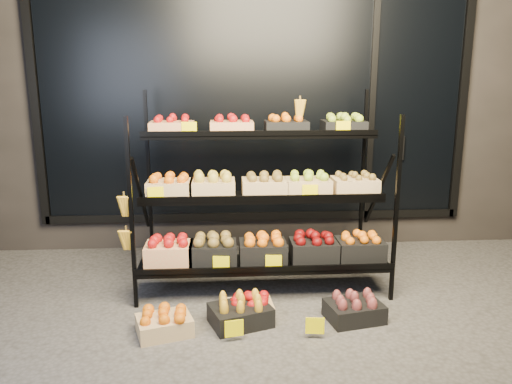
{
  "coord_description": "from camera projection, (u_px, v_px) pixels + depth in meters",
  "views": [
    {
      "loc": [
        -0.32,
        -3.51,
        1.78
      ],
      "look_at": [
        -0.05,
        0.55,
        0.83
      ],
      "focal_mm": 35.0,
      "sensor_mm": 36.0,
      "label": 1
    }
  ],
  "objects": [
    {
      "name": "tag_floor_a",
      "position": [
        234.0,
        334.0,
        3.41
      ],
      "size": [
        0.13,
        0.01,
        0.12
      ],
      "primitive_type": "cube",
      "color": "#FFEB00",
      "rests_on": "ground"
    },
    {
      "name": "floor_crate_midright",
      "position": [
        250.0,
        307.0,
        3.76
      ],
      "size": [
        0.36,
        0.28,
        0.18
      ],
      "rotation": [
        0.0,
        0.0,
        0.09
      ],
      "color": "tan",
      "rests_on": "ground"
    },
    {
      "name": "display_rack",
      "position": [
        261.0,
        196.0,
        4.24
      ],
      "size": [
        2.18,
        1.02,
        1.7
      ],
      "color": "black",
      "rests_on": "ground"
    },
    {
      "name": "ground",
      "position": [
        268.0,
        314.0,
        3.83
      ],
      "size": [
        24.0,
        24.0,
        0.0
      ],
      "primitive_type": "plane",
      "color": "#514F4C",
      "rests_on": "ground"
    },
    {
      "name": "floor_crate_midleft",
      "position": [
        240.0,
        312.0,
        3.65
      ],
      "size": [
        0.5,
        0.43,
        0.21
      ],
      "rotation": [
        0.0,
        0.0,
        0.33
      ],
      "color": "black",
      "rests_on": "ground"
    },
    {
      "name": "building",
      "position": [
        249.0,
        79.0,
        5.95
      ],
      "size": [
        6.0,
        2.08,
        3.5
      ],
      "color": "#2D2826",
      "rests_on": "ground"
    },
    {
      "name": "floor_crate_left",
      "position": [
        164.0,
        322.0,
        3.51
      ],
      "size": [
        0.44,
        0.37,
        0.19
      ],
      "rotation": [
        0.0,
        0.0,
        0.3
      ],
      "color": "tan",
      "rests_on": "ground"
    },
    {
      "name": "tag_floor_b",
      "position": [
        315.0,
        331.0,
        3.45
      ],
      "size": [
        0.13,
        0.01,
        0.12
      ],
      "primitive_type": "cube",
      "color": "#FFEB00",
      "rests_on": "ground"
    },
    {
      "name": "floor_crate_right",
      "position": [
        354.0,
        308.0,
        3.71
      ],
      "size": [
        0.45,
        0.37,
        0.2
      ],
      "rotation": [
        0.0,
        0.0,
        0.21
      ],
      "color": "black",
      "rests_on": "ground"
    }
  ]
}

